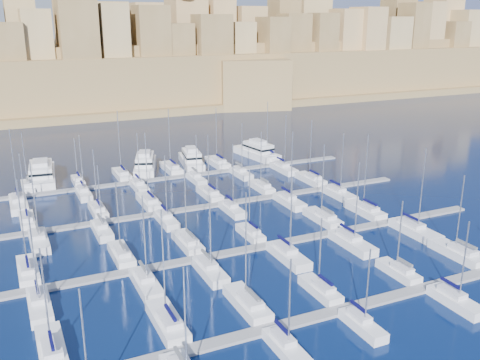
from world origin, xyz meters
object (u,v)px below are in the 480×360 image
sailboat_0 (52,350)px  sailboat_4 (399,271)px  motor_yacht_b (145,164)px  motor_yacht_d (257,151)px  motor_yacht_a (41,174)px  motor_yacht_c (191,159)px  sailboat_2 (248,303)px

sailboat_0 → sailboat_4: bearing=-1.1°
motor_yacht_b → sailboat_0: bearing=-113.0°
motor_yacht_b → motor_yacht_d: (30.78, 0.06, 0.00)m
motor_yacht_a → motor_yacht_c: bearing=-3.5°
sailboat_0 → sailboat_2: sailboat_2 is taller
motor_yacht_b → sailboat_4: bearing=-75.2°
motor_yacht_a → motor_yacht_b: (23.99, -1.63, -0.00)m
sailboat_4 → sailboat_0: bearing=178.9°
sailboat_0 → motor_yacht_c: sailboat_0 is taller
motor_yacht_d → motor_yacht_c: bearing=-178.0°
sailboat_2 → sailboat_4: 23.96m
motor_yacht_b → sailboat_2: bearing=-94.4°
sailboat_0 → motor_yacht_b: (29.43, 69.48, 0.99)m
sailboat_0 → sailboat_4: sailboat_0 is taller
sailboat_0 → motor_yacht_a: bearing=85.6°
sailboat_4 → motor_yacht_b: bearing=104.8°
sailboat_4 → motor_yacht_c: sailboat_4 is taller
sailboat_4 → motor_yacht_b: size_ratio=0.71×
sailboat_0 → motor_yacht_d: size_ratio=0.79×
sailboat_0 → sailboat_2: (24.14, 0.02, 0.02)m
sailboat_4 → motor_yacht_d: 71.52m
motor_yacht_d → motor_yacht_b: bearing=-179.9°
sailboat_2 → motor_yacht_c: 70.97m
sailboat_2 → motor_yacht_d: 78.33m
sailboat_2 → motor_yacht_c: sailboat_2 is taller
motor_yacht_d → sailboat_4: bearing=-99.8°
sailboat_0 → motor_yacht_a: sailboat_0 is taller
sailboat_4 → motor_yacht_d: sailboat_4 is taller
sailboat_4 → motor_yacht_d: size_ratio=0.71×
motor_yacht_c → motor_yacht_d: 18.99m
sailboat_2 → motor_yacht_d: bearing=62.6°
sailboat_0 → sailboat_4: 48.09m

